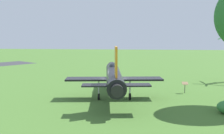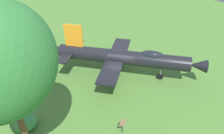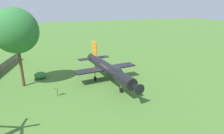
% 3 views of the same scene
% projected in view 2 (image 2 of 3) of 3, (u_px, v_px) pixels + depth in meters
% --- Properties ---
extents(ground_plane, '(200.00, 200.00, 0.00)m').
position_uv_depth(ground_plane, '(122.00, 74.00, 21.02)').
color(ground_plane, '#47722D').
extents(display_jet, '(8.98, 14.60, 4.92)m').
position_uv_depth(display_jet, '(126.00, 57.00, 19.85)').
color(display_jet, black).
rests_on(display_jet, ground_plane).
extents(shade_tree, '(5.48, 4.68, 10.09)m').
position_uv_depth(shade_tree, '(0.00, 63.00, 9.01)').
color(shade_tree, brown).
rests_on(shade_tree, ground_plane).
extents(shrub_near_fence, '(1.70, 1.52, 0.97)m').
position_uv_depth(shrub_near_fence, '(26.00, 123.00, 14.95)').
color(shrub_near_fence, '#387F3D').
rests_on(shrub_near_fence, ground_plane).
extents(info_plaque, '(0.63, 0.45, 1.14)m').
position_uv_depth(info_plaque, '(123.00, 124.00, 14.37)').
color(info_plaque, '#333333').
rests_on(info_plaque, ground_plane).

